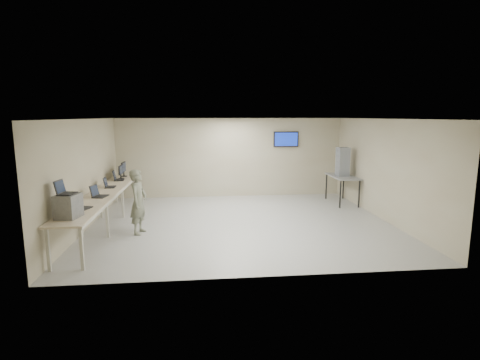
{
  "coord_description": "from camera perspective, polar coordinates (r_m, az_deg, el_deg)",
  "views": [
    {
      "loc": [
        -1.04,
        -9.8,
        2.87
      ],
      "look_at": [
        0.0,
        0.2,
        1.15
      ],
      "focal_mm": 28.0,
      "sensor_mm": 36.0,
      "label": 1
    }
  ],
  "objects": [
    {
      "name": "laptop_2",
      "position": [
        11.09,
        -19.44,
        -0.7
      ],
      "size": [
        0.32,
        0.38,
        0.28
      ],
      "rotation": [
        0.0,
        0.0,
        0.06
      ],
      "color": "black",
      "rests_on": "workbench"
    },
    {
      "name": "laptop_on_box",
      "position": [
        8.03,
        -25.25,
        -1.48
      ],
      "size": [
        0.35,
        0.4,
        0.29
      ],
      "rotation": [
        0.0,
        0.0,
        -0.14
      ],
      "color": "black",
      "rests_on": "equipment_box"
    },
    {
      "name": "room",
      "position": [
        10.02,
        0.27,
        1.34
      ],
      "size": [
        8.01,
        7.01,
        2.81
      ],
      "color": "silver",
      "rests_on": "ground"
    },
    {
      "name": "workbench",
      "position": [
        10.33,
        -20.11,
        -2.3
      ],
      "size": [
        0.76,
        6.0,
        0.9
      ],
      "color": "#B9AE8F",
      "rests_on": "ground"
    },
    {
      "name": "laptop_0",
      "position": [
        8.75,
        -23.32,
        -3.6
      ],
      "size": [
        0.43,
        0.45,
        0.3
      ],
      "rotation": [
        0.0,
        0.0,
        -0.33
      ],
      "color": "black",
      "rests_on": "workbench"
    },
    {
      "name": "laptop_3",
      "position": [
        12.23,
        -18.22,
        0.33
      ],
      "size": [
        0.36,
        0.42,
        0.31
      ],
      "rotation": [
        0.0,
        0.0,
        0.1
      ],
      "color": "black",
      "rests_on": "workbench"
    },
    {
      "name": "side_table",
      "position": [
        12.83,
        15.35,
        0.31
      ],
      "size": [
        0.72,
        1.54,
        0.92
      ],
      "color": "gray",
      "rests_on": "ground"
    },
    {
      "name": "storage_bins",
      "position": [
        12.75,
        15.37,
        2.7
      ],
      "size": [
        0.36,
        0.4,
        0.94
      ],
      "color": "#8A919D",
      "rests_on": "side_table"
    },
    {
      "name": "equipment_box",
      "position": [
        8.07,
        -24.71,
        -3.62
      ],
      "size": [
        0.48,
        0.52,
        0.47
      ],
      "primitive_type": "cube",
      "rotation": [
        0.0,
        0.0,
        -0.2
      ],
      "color": "gray",
      "rests_on": "workbench"
    },
    {
      "name": "monitor_near",
      "position": [
        12.46,
        -17.73,
        1.34
      ],
      "size": [
        0.19,
        0.43,
        0.42
      ],
      "color": "black",
      "rests_on": "workbench"
    },
    {
      "name": "laptop_1",
      "position": [
        9.87,
        -20.84,
        -1.98
      ],
      "size": [
        0.39,
        0.44,
        0.3
      ],
      "rotation": [
        0.0,
        0.0,
        -0.21
      ],
      "color": "black",
      "rests_on": "workbench"
    },
    {
      "name": "monitor_far",
      "position": [
        12.91,
        -17.32,
        1.79
      ],
      "size": [
        0.21,
        0.48,
        0.48
      ],
      "color": "black",
      "rests_on": "workbench"
    },
    {
      "name": "soldier",
      "position": [
        9.5,
        -15.21,
        -3.23
      ],
      "size": [
        0.5,
        0.65,
        1.6
      ],
      "primitive_type": "imported",
      "rotation": [
        0.0,
        0.0,
        1.35
      ],
      "color": "#576049",
      "rests_on": "ground"
    }
  ]
}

